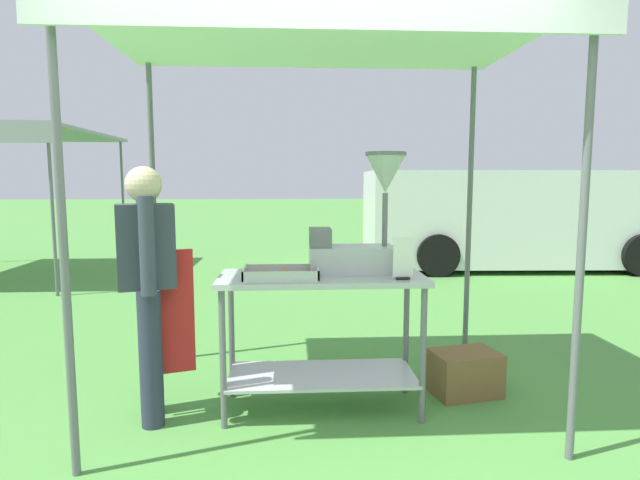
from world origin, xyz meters
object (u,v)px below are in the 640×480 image
object	(u,v)px
supply_crate	(465,373)
donut_cart	(322,314)
donut_tray	(280,276)
donut_fryer	(361,227)
menu_sign	(403,261)
van_white	(517,217)
stall_canopy	(321,43)
vendor	(148,280)

from	to	relation	value
supply_crate	donut_cart	bearing A→B (deg)	-170.15
donut_tray	donut_fryer	size ratio (longest dim) A/B	0.59
donut_tray	menu_sign	bearing A→B (deg)	-4.26
donut_fryer	van_white	size ratio (longest dim) A/B	0.15
donut_tray	van_white	bearing A→B (deg)	54.15
donut_fryer	donut_cart	bearing A→B (deg)	-164.40
donut_cart	supply_crate	distance (m)	1.16
donut_cart	stall_canopy	bearing A→B (deg)	90.00
vendor	van_white	world-z (taller)	van_white
donut_cart	supply_crate	size ratio (longest dim) A/B	2.59
donut_tray	supply_crate	bearing A→B (deg)	12.63
stall_canopy	van_white	bearing A→B (deg)	54.95
donut_fryer	van_white	xyz separation A→B (m)	(3.55, 5.46, -0.34)
stall_canopy	vendor	world-z (taller)	stall_canopy
stall_canopy	donut_fryer	world-z (taller)	stall_canopy
menu_sign	donut_cart	bearing A→B (deg)	161.16
supply_crate	van_white	xyz separation A→B (m)	(2.78, 5.35, 0.72)
stall_canopy	supply_crate	bearing A→B (deg)	4.44
donut_cart	donut_fryer	size ratio (longest dim) A/B	1.68
menu_sign	supply_crate	bearing A→B (deg)	32.91
stall_canopy	menu_sign	bearing A→B (deg)	-28.45
stall_canopy	donut_tray	xyz separation A→B (m)	(-0.27, -0.21, -1.46)
van_white	supply_crate	bearing A→B (deg)	-117.40
donut_fryer	menu_sign	bearing A→B (deg)	-46.60
stall_canopy	donut_fryer	distance (m)	1.21
menu_sign	van_white	bearing A→B (deg)	59.83
donut_cart	donut_tray	size ratio (longest dim) A/B	2.86
donut_fryer	supply_crate	bearing A→B (deg)	7.81
stall_canopy	donut_fryer	size ratio (longest dim) A/B	3.57
stall_canopy	vendor	xyz separation A→B (m)	(-1.09, -0.18, -1.49)
menu_sign	van_white	size ratio (longest dim) A/B	0.05
donut_tray	menu_sign	xyz separation A→B (m)	(0.76, -0.06, 0.09)
donut_fryer	vendor	distance (m)	1.40
donut_fryer	menu_sign	size ratio (longest dim) A/B	3.01
donut_tray	supply_crate	distance (m)	1.55
donut_tray	van_white	xyz separation A→B (m)	(4.08, 5.65, -0.05)
vendor	supply_crate	size ratio (longest dim) A/B	3.12
stall_canopy	van_white	xyz separation A→B (m)	(3.81, 5.43, -1.51)
van_white	vendor	bearing A→B (deg)	-131.13
stall_canopy	menu_sign	world-z (taller)	stall_canopy
donut_cart	van_white	world-z (taller)	van_white
donut_fryer	vendor	size ratio (longest dim) A/B	0.50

